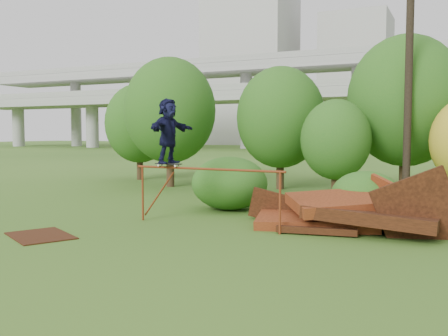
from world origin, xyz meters
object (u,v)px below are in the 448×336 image
at_px(scrap_pile, 349,213).
at_px(skater, 168,131).
at_px(utility_pole, 409,69).
at_px(flat_plate, 40,236).

bearing_deg(scrap_pile, skater, -165.73).
relative_size(skater, utility_pole, 0.19).
height_order(skater, flat_plate, skater).
xyz_separation_m(scrap_pile, skater, (-4.80, -1.22, 2.16)).
relative_size(scrap_pile, utility_pole, 0.61).
relative_size(scrap_pile, flat_plate, 3.29).
height_order(scrap_pile, skater, skater).
relative_size(skater, flat_plate, 1.02).
height_order(flat_plate, utility_pole, utility_pole).
bearing_deg(flat_plate, utility_pole, 54.72).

